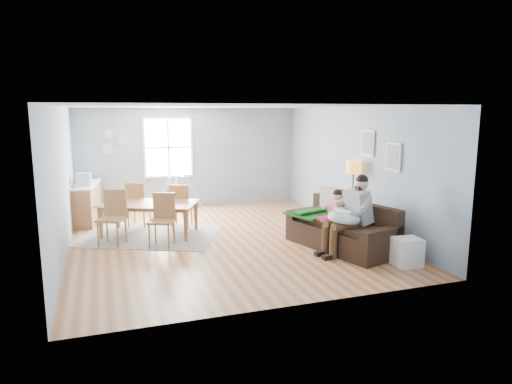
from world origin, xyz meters
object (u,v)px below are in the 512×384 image
object	(u,v)px
storage_cube	(407,252)
chair_ne	(180,203)
toddler	(333,208)
floor_lamp	(353,173)
chair_nw	(137,201)
sofa	(343,232)
father	(351,212)
dining_table	(149,219)
counter	(87,203)
monitor	(83,179)
chair_sw	(113,213)
chair_se	(163,216)
baby_swing	(179,195)

from	to	relation	value
storage_cube	chair_ne	xyz separation A→B (m)	(-3.22, 3.82, 0.33)
toddler	floor_lamp	size ratio (longest dim) A/B	0.57
chair_nw	sofa	bearing A→B (deg)	-39.38
sofa	chair_ne	distance (m)	3.73
father	dining_table	size ratio (longest dim) A/B	0.74
father	counter	bearing A→B (deg)	138.12
father	chair_nw	distance (m)	4.87
monitor	sofa	bearing A→B (deg)	-36.70
toddler	chair_ne	bearing A→B (deg)	137.06
father	chair_sw	distance (m)	4.61
chair_se	monitor	bearing A→B (deg)	123.85
toddler	counter	distance (m)	5.88
floor_lamp	dining_table	xyz separation A→B (m)	(-4.21, 1.13, -0.96)
floor_lamp	storage_cube	world-z (taller)	floor_lamp
chair_nw	chair_sw	bearing A→B (deg)	-113.68
toddler	chair_nw	bearing A→B (deg)	141.29
chair_se	storage_cube	bearing A→B (deg)	-34.29
father	chair_ne	size ratio (longest dim) A/B	1.47
floor_lamp	chair_nw	xyz separation A→B (m)	(-4.40, 1.96, -0.71)
chair_nw	counter	distance (m)	1.42
floor_lamp	monitor	size ratio (longest dim) A/B	4.74
father	monitor	bearing A→B (deg)	140.50
father	chair_sw	size ratio (longest dim) A/B	1.36
chair_nw	chair_se	bearing A→B (deg)	-77.65
storage_cube	chair_se	world-z (taller)	chair_se
toddler	chair_sw	size ratio (longest dim) A/B	0.83
storage_cube	baby_swing	world-z (taller)	baby_swing
chair_nw	counter	xyz separation A→B (m)	(-1.10, 0.88, -0.13)
sofa	chair_ne	xyz separation A→B (m)	(-2.70, 2.56, 0.26)
sofa	counter	bearing A→B (deg)	140.78
counter	baby_swing	world-z (taller)	baby_swing
storage_cube	chair_sw	bearing A→B (deg)	147.51
floor_lamp	baby_swing	size ratio (longest dim) A/B	1.30
chair_sw	counter	size ratio (longest dim) A/B	0.64
floor_lamp	chair_sw	bearing A→B (deg)	171.76
father	toddler	xyz separation A→B (m)	(-0.09, 0.52, -0.03)
toddler	chair_ne	world-z (taller)	toddler
baby_swing	sofa	bearing A→B (deg)	-61.48
toddler	counter	size ratio (longest dim) A/B	0.53
floor_lamp	baby_swing	bearing A→B (deg)	132.86
storage_cube	chair_sw	size ratio (longest dim) A/B	0.45
chair_se	monitor	xyz separation A→B (m)	(-1.50, 2.23, 0.47)
chair_sw	chair_se	world-z (taller)	chair_sw
baby_swing	dining_table	bearing A→B (deg)	-113.68
sofa	monitor	world-z (taller)	monitor
storage_cube	chair_nw	distance (m)	5.93
counter	monitor	bearing A→B (deg)	-95.53
monitor	dining_table	bearing A→B (deg)	-46.82
chair_ne	sofa	bearing A→B (deg)	-43.53
sofa	father	world-z (taller)	father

